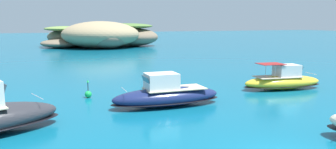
{
  "coord_description": "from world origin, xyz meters",
  "views": [
    {
      "loc": [
        -10.38,
        -11.0,
        6.08
      ],
      "look_at": [
        1.54,
        17.15,
        1.3
      ],
      "focal_mm": 35.71,
      "sensor_mm": 36.0,
      "label": 1
    }
  ],
  "objects": [
    {
      "name": "islet_large",
      "position": [
        8.69,
        71.93,
        2.59
      ],
      "size": [
        28.3,
        30.07,
        6.38
      ],
      "color": "#756651",
      "rests_on": "ground"
    },
    {
      "name": "islet_small",
      "position": [
        0.43,
        79.1,
        2.23
      ],
      "size": [
        18.65,
        21.57,
        5.16
      ],
      "color": "#84755B",
      "rests_on": "ground"
    },
    {
      "name": "motorboat_yellow",
      "position": [
        11.09,
        12.65,
        0.77
      ],
      "size": [
        7.93,
        3.45,
        2.41
      ],
      "color": "yellow",
      "rests_on": "ground"
    },
    {
      "name": "motorboat_navy",
      "position": [
        -1.19,
        11.06,
        0.82
      ],
      "size": [
        8.42,
        2.88,
        2.45
      ],
      "color": "navy",
      "rests_on": "ground"
    },
    {
      "name": "channel_buoy",
      "position": [
        -6.0,
        16.06,
        0.34
      ],
      "size": [
        0.56,
        0.56,
        1.48
      ],
      "color": "green",
      "rests_on": "ground"
    }
  ]
}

